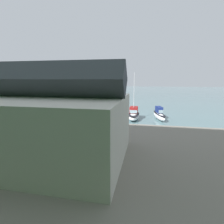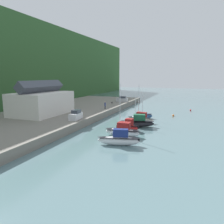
% 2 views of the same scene
% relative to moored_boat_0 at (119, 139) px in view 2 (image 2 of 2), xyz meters
% --- Properties ---
extents(ground_plane, '(320.00, 320.00, 0.00)m').
position_rel_moored_boat_0_xyz_m(ground_plane, '(14.49, 0.71, -1.03)').
color(ground_plane, slate).
extents(quay_promenade, '(96.32, 26.11, 1.69)m').
position_rel_moored_boat_0_xyz_m(quay_promenade, '(14.49, 24.46, -0.18)').
color(quay_promenade, gray).
rests_on(quay_promenade, ground_plane).
extents(harbor_clubhouse, '(15.32, 10.05, 8.65)m').
position_rel_moored_boat_0_xyz_m(harbor_clubhouse, '(12.17, 25.00, 3.80)').
color(harbor_clubhouse, silver).
rests_on(harbor_clubhouse, quay_promenade).
extents(moored_boat_0, '(3.11, 7.36, 2.79)m').
position_rel_moored_boat_0_xyz_m(moored_boat_0, '(0.00, 0.00, 0.00)').
color(moored_boat_0, white).
rests_on(moored_boat_0, ground_plane).
extents(moored_boat_1, '(2.49, 6.85, 10.04)m').
position_rel_moored_boat_0_xyz_m(moored_boat_1, '(5.50, 1.13, 0.00)').
color(moored_boat_1, white).
rests_on(moored_boat_1, ground_plane).
extents(moored_boat_2, '(1.99, 4.49, 2.60)m').
position_rel_moored_boat_0_xyz_m(moored_boat_2, '(9.96, 1.30, -0.08)').
color(moored_boat_2, red).
rests_on(moored_boat_2, ground_plane).
extents(moored_boat_3, '(4.23, 7.90, 6.88)m').
position_rel_moored_boat_0_xyz_m(moored_boat_3, '(14.03, 0.29, 0.04)').
color(moored_boat_3, black).
rests_on(moored_boat_3, ground_plane).
extents(moored_boat_4, '(2.79, 7.28, 9.54)m').
position_rel_moored_boat_0_xyz_m(moored_boat_4, '(19.24, 0.89, -0.07)').
color(moored_boat_4, white).
rests_on(moored_boat_4, ground_plane).
extents(moored_boat_5, '(3.26, 5.04, 7.39)m').
position_rel_moored_boat_0_xyz_m(moored_boat_5, '(23.77, 1.10, -0.20)').
color(moored_boat_5, '#33568E').
rests_on(moored_boat_5, ground_plane).
extents(parked_car_0, '(2.21, 4.36, 2.16)m').
position_rel_moored_boat_0_xyz_m(parked_car_0, '(45.08, 14.18, 1.58)').
color(parked_car_0, '#B7B7BC').
rests_on(parked_car_0, quay_promenade).
extents(parked_car_1, '(4.40, 2.34, 2.16)m').
position_rel_moored_boat_0_xyz_m(parked_car_1, '(9.45, 13.59, 1.58)').
color(parked_car_1, silver).
rests_on(parked_car_1, quay_promenade).
extents(person_on_quay, '(0.40, 0.40, 2.14)m').
position_rel_moored_boat_0_xyz_m(person_on_quay, '(26.42, 13.41, 1.76)').
color(person_on_quay, '#232838').
rests_on(person_on_quay, quay_promenade).
extents(dog_on_quay, '(0.86, 0.62, 0.68)m').
position_rel_moored_boat_0_xyz_m(dog_on_quay, '(38.14, 15.64, 1.12)').
color(dog_on_quay, black).
rests_on(dog_on_quay, quay_promenade).
extents(mooring_buoy_0, '(0.59, 0.59, 0.59)m').
position_rel_moored_boat_0_xyz_m(mooring_buoy_0, '(29.95, -6.09, -0.74)').
color(mooring_buoy_0, orange).
rests_on(mooring_buoy_0, ground_plane).
extents(mooring_buoy_1, '(0.52, 0.52, 0.52)m').
position_rel_moored_boat_0_xyz_m(mooring_buoy_1, '(42.25, -10.48, -0.77)').
color(mooring_buoy_1, red).
rests_on(mooring_buoy_1, ground_plane).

